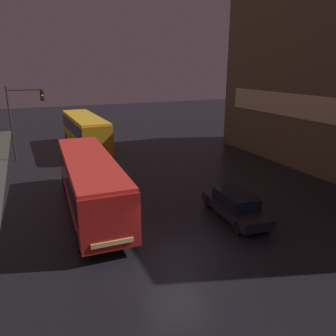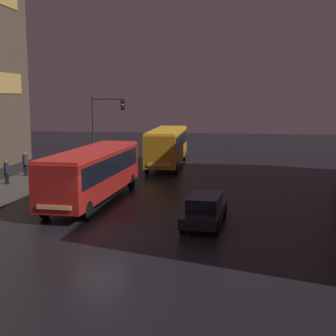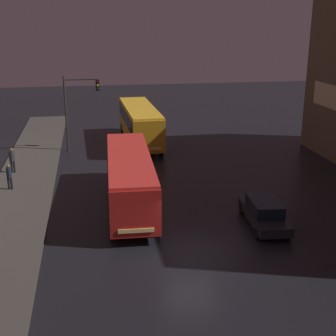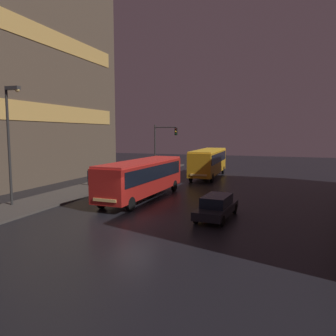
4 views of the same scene
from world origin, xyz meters
name	(u,v)px [view 4 (image 4 of 4)]	position (x,y,z in m)	size (l,w,h in m)	color
ground_plane	(133,221)	(0.00, 0.00, 0.00)	(120.00, 120.00, 0.00)	black
sidewalk_left	(95,187)	(-9.00, 10.00, 0.07)	(4.00, 48.00, 0.15)	#47423D
building_left_tower	(27,75)	(-19.28, 12.81, 11.84)	(10.07, 22.65, 23.69)	brown
bus_near	(142,175)	(-2.27, 6.51, 1.93)	(2.98, 11.33, 3.12)	#AD1E19
bus_far	(208,160)	(-0.03, 20.90, 2.06)	(2.88, 10.97, 3.34)	orange
car_taxi	(217,206)	(4.61, 2.48, 0.74)	(2.09, 4.83, 1.45)	black
pedestrian_near	(89,176)	(-9.72, 10.18, 1.12)	(0.46, 0.46, 1.68)	black
pedestrian_mid	(105,170)	(-10.03, 13.76, 1.24)	(0.44, 0.44, 1.80)	black
traffic_light_main	(162,142)	(-5.36, 19.38, 4.23)	(2.92, 0.35, 6.30)	#2D2D2D
street_lamp_sidewalk	(10,128)	(-9.82, 0.65, 5.66)	(1.25, 0.36, 8.45)	#2D2D2D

